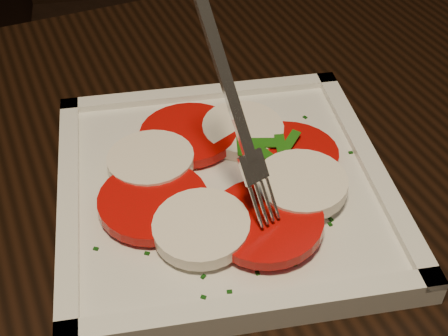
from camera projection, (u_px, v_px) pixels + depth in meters
The scene contains 4 objects.
table at pixel (348, 296), 0.53m from camera, with size 1.30×0.96×0.75m.
plate at pixel (224, 190), 0.48m from camera, with size 0.25×0.25×0.01m, color white.
caprese_salad at pixel (224, 174), 0.47m from camera, with size 0.22×0.20×0.02m.
fork at pixel (224, 99), 0.40m from camera, with size 0.03×0.09×0.14m, color white, non-canonical shape.
Camera 1 is at (-0.05, -0.03, 1.09)m, focal length 50.00 mm.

